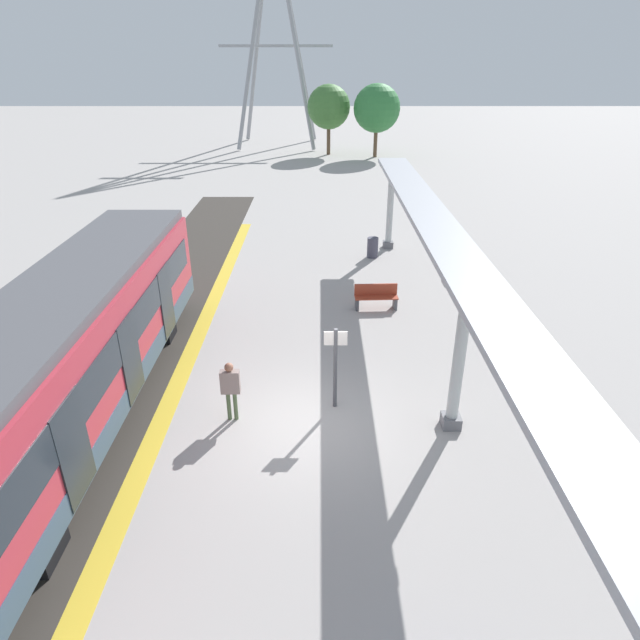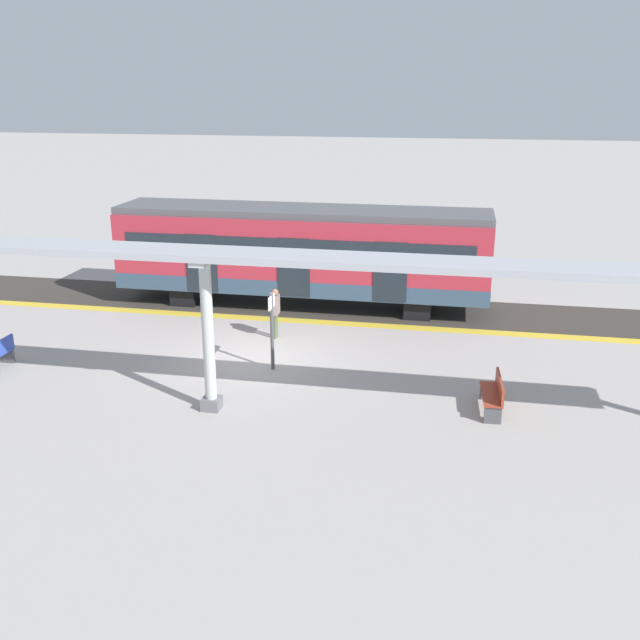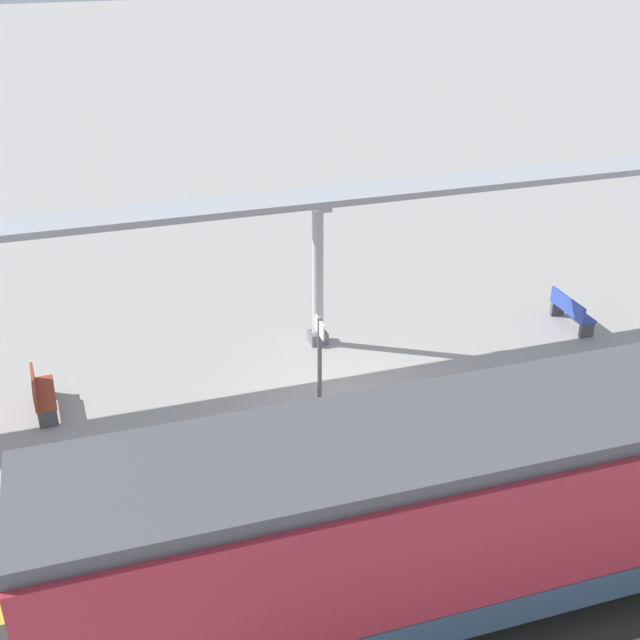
# 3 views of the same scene
# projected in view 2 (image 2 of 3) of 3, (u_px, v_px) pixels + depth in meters

# --- Properties ---
(ground_plane) EXTENTS (176.00, 176.00, 0.00)m
(ground_plane) POSITION_uv_depth(u_px,v_px,m) (254.00, 359.00, 20.47)
(ground_plane) COLOR #A59F9B
(tactile_edge_strip) EXTENTS (0.49, 34.07, 0.01)m
(tactile_edge_strip) POSITION_uv_depth(u_px,v_px,m) (284.00, 320.00, 23.83)
(tactile_edge_strip) COLOR gold
(tactile_edge_strip) RESTS_ON ground
(trackbed) EXTENTS (3.20, 46.07, 0.01)m
(trackbed) POSITION_uv_depth(u_px,v_px,m) (296.00, 304.00, 25.55)
(trackbed) COLOR #38332D
(trackbed) RESTS_ON ground
(train_near_carriage) EXTENTS (2.65, 12.98, 3.48)m
(train_near_carriage) POSITION_uv_depth(u_px,v_px,m) (302.00, 255.00, 24.92)
(train_near_carriage) COLOR #B32A39
(train_near_carriage) RESTS_ON ground
(canopy_pillar_second) EXTENTS (1.10, 0.44, 3.80)m
(canopy_pillar_second) POSITION_uv_depth(u_px,v_px,m) (208.00, 335.00, 16.71)
(canopy_pillar_second) COLOR slate
(canopy_pillar_second) RESTS_ON ground
(canopy_beam) EXTENTS (1.20, 27.52, 0.16)m
(canopy_beam) POSITION_uv_depth(u_px,v_px,m) (202.00, 254.00, 16.10)
(canopy_beam) COLOR #A8AAB2
(canopy_beam) RESTS_ON canopy_pillar_nearest
(bench_near_end) EXTENTS (1.52, 0.51, 0.86)m
(bench_near_end) POSITION_uv_depth(u_px,v_px,m) (494.00, 394.00, 17.08)
(bench_near_end) COLOR #9D3924
(bench_near_end) RESTS_ON ground
(platform_info_sign) EXTENTS (0.56, 0.10, 2.20)m
(platform_info_sign) POSITION_uv_depth(u_px,v_px,m) (272.00, 324.00, 19.33)
(platform_info_sign) COLOR #4C4C51
(platform_info_sign) RESTS_ON ground
(passenger_waiting_near_edge) EXTENTS (0.46, 0.22, 1.58)m
(passenger_waiting_near_edge) POSITION_uv_depth(u_px,v_px,m) (275.00, 307.00, 21.86)
(passenger_waiting_near_edge) COLOR #4D613D
(passenger_waiting_near_edge) RESTS_ON ground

